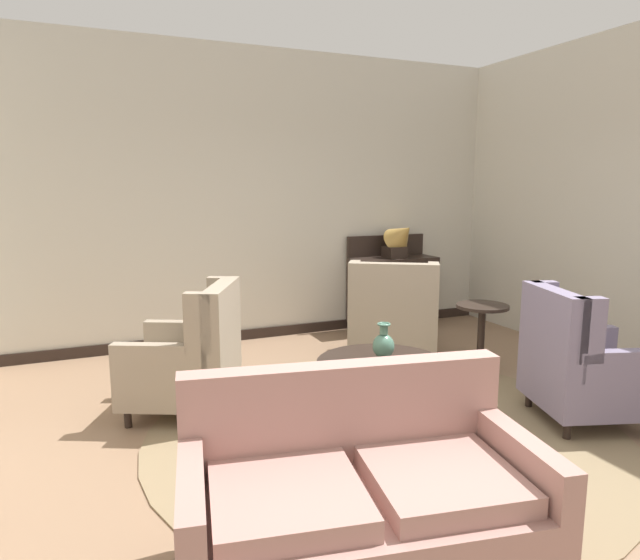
# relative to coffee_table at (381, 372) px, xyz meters

# --- Properties ---
(ground) EXTENTS (8.93, 8.93, 0.00)m
(ground) POSITION_rel_coffee_table_xyz_m (-0.01, -0.39, -0.43)
(ground) COLOR #896B51
(wall_back) EXTENTS (6.21, 0.08, 3.34)m
(wall_back) POSITION_rel_coffee_table_xyz_m (-0.01, 2.80, 1.24)
(wall_back) COLOR beige
(wall_back) RESTS_ON ground
(wall_right) EXTENTS (0.08, 4.47, 3.34)m
(wall_right) POSITION_rel_coffee_table_xyz_m (3.01, 0.57, 1.24)
(wall_right) COLOR beige
(wall_right) RESTS_ON ground
(baseboard_back) EXTENTS (6.05, 0.03, 0.12)m
(baseboard_back) POSITION_rel_coffee_table_xyz_m (-0.01, 2.74, -0.37)
(baseboard_back) COLOR black
(baseboard_back) RESTS_ON ground
(area_rug) EXTENTS (3.51, 3.51, 0.01)m
(area_rug) POSITION_rel_coffee_table_xyz_m (-0.01, -0.09, -0.42)
(area_rug) COLOR #847051
(area_rug) RESTS_ON ground
(coffee_table) EXTENTS (0.97, 0.97, 0.51)m
(coffee_table) POSITION_rel_coffee_table_xyz_m (0.00, 0.00, 0.00)
(coffee_table) COLOR black
(coffee_table) RESTS_ON ground
(porcelain_vase) EXTENTS (0.16, 0.16, 0.29)m
(porcelain_vase) POSITION_rel_coffee_table_xyz_m (0.02, 0.01, 0.20)
(porcelain_vase) COLOR #4C7A66
(porcelain_vase) RESTS_ON coffee_table
(settee) EXTENTS (1.75, 1.11, 0.92)m
(settee) POSITION_rel_coffee_table_xyz_m (-0.88, -1.37, -0.03)
(settee) COLOR tan
(settee) RESTS_ON ground
(armchair_far_left) EXTENTS (1.21, 1.23, 1.08)m
(armchair_far_left) POSITION_rel_coffee_table_xyz_m (0.86, 1.28, 0.01)
(armchair_far_left) COLOR gray
(armchair_far_left) RESTS_ON ground
(armchair_near_window) EXTENTS (1.08, 1.07, 1.04)m
(armchair_near_window) POSITION_rel_coffee_table_xyz_m (-1.25, 0.84, 0.02)
(armchair_near_window) COLOR gray
(armchair_near_window) RESTS_ON ground
(armchair_near_sideboard) EXTENTS (0.99, 0.96, 1.04)m
(armchair_near_sideboard) POSITION_rel_coffee_table_xyz_m (1.43, -0.52, 0.02)
(armchair_near_sideboard) COLOR slate
(armchair_near_sideboard) RESTS_ON ground
(side_table) EXTENTS (0.49, 0.49, 0.69)m
(side_table) POSITION_rel_coffee_table_xyz_m (1.46, 0.65, -0.01)
(side_table) COLOR black
(side_table) RESTS_ON ground
(sideboard) EXTENTS (1.09, 0.43, 1.18)m
(sideboard) POSITION_rel_coffee_table_xyz_m (1.58, 2.51, 0.10)
(sideboard) COLOR black
(sideboard) RESTS_ON ground
(gramophone) EXTENTS (0.42, 0.51, 0.53)m
(gramophone) POSITION_rel_coffee_table_xyz_m (1.63, 2.41, 0.75)
(gramophone) COLOR black
(gramophone) RESTS_ON sideboard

